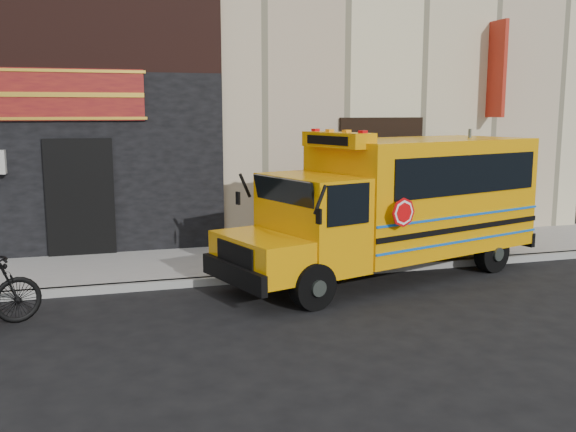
{
  "coord_description": "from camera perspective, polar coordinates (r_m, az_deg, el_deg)",
  "views": [
    {
      "loc": [
        -2.69,
        -9.31,
        3.31
      ],
      "look_at": [
        0.54,
        1.85,
        1.4
      ],
      "focal_mm": 40.0,
      "sensor_mm": 36.0,
      "label": 1
    }
  ],
  "objects": [
    {
      "name": "building",
      "position": [
        20.14,
        -8.83,
        17.26
      ],
      "size": [
        20.0,
        10.7,
        12.0
      ],
      "color": "beige",
      "rests_on": "sidewalk"
    },
    {
      "name": "ground",
      "position": [
        10.24,
        -0.01,
        -9.52
      ],
      "size": [
        120.0,
        120.0,
        0.0
      ],
      "primitive_type": "plane",
      "color": "black",
      "rests_on": "ground"
    },
    {
      "name": "school_bus",
      "position": [
        13.11,
        9.83,
        1.3
      ],
      "size": [
        7.22,
        4.14,
        2.92
      ],
      "color": "black",
      "rests_on": "ground"
    },
    {
      "name": "sidewalk",
      "position": [
        14.05,
        -4.68,
        -4.01
      ],
      "size": [
        40.0,
        3.0,
        0.15
      ],
      "primitive_type": "cube",
      "color": "gray",
      "rests_on": "ground"
    },
    {
      "name": "sign_pole",
      "position": [
        14.4,
        15.7,
        2.26
      ],
      "size": [
        0.12,
        0.24,
        2.93
      ],
      "color": "#424A44",
      "rests_on": "ground"
    },
    {
      "name": "curb",
      "position": [
        12.63,
        -3.31,
        -5.53
      ],
      "size": [
        40.0,
        0.2,
        0.15
      ],
      "primitive_type": "cube",
      "color": "gray",
      "rests_on": "ground"
    }
  ]
}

